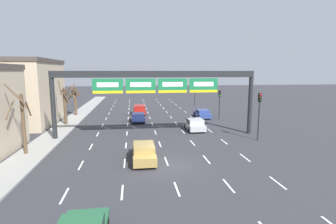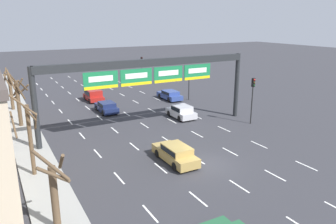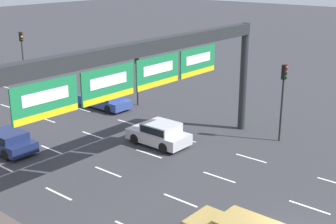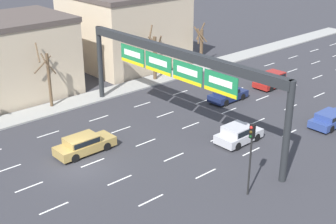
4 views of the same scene
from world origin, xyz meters
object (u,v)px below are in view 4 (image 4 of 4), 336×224
Objects in this scene: sign_gantry at (175,64)px; suv_red at (271,79)px; car_gold at (84,144)px; tree_bare_second at (155,54)px; tree_bare_furthest at (201,44)px; car_blue at (331,118)px; car_navy at (228,94)px; car_silver at (238,133)px; traffic_light_far_end at (251,146)px; tree_bare_third at (48,76)px.

sign_gantry is 5.57× the size of suv_red.
car_gold is at bearing -102.86° from sign_gantry.
car_gold is at bearing -57.94° from tree_bare_second.
tree_bare_second is 1.15× the size of tree_bare_furthest.
car_blue is at bearing 62.04° from car_gold.
car_gold is at bearing -89.79° from car_navy.
tree_bare_second reaches higher than car_navy.
car_navy is at bearing -92.97° from suv_red.
car_gold is 1.06× the size of car_blue.
traffic_light_far_end is (5.40, -5.43, 2.73)m from car_silver.
car_gold is 22.90m from suv_red.
tree_bare_second is at bearing 87.96° from tree_bare_third.
car_silver is (4.84, 2.35, -5.12)m from sign_gantry.
car_silver is 0.89× the size of car_blue.
tree_bare_furthest is at bearing -178.56° from suv_red.
tree_bare_furthest is at bearing 142.63° from car_silver.
sign_gantry is at bearing -52.09° from tree_bare_furthest.
tree_bare_second is (-9.58, 15.30, 2.26)m from car_gold.
traffic_light_far_end is 24.07m from tree_bare_second.
tree_bare_second is at bearing 146.26° from sign_gantry.
car_silver is 0.80× the size of traffic_light_far_end.
sign_gantry is 3.73× the size of tree_bare_second.
suv_red is 0.80× the size of traffic_light_far_end.
suv_red is 22.77m from tree_bare_third.
sign_gantry reaches higher than car_navy.
sign_gantry is at bearing -78.12° from car_navy.
sign_gantry is at bearing -84.41° from suv_red.
car_silver is at bearing -17.90° from tree_bare_second.
tree_bare_second is at bearing 122.06° from car_gold.
traffic_light_far_end is (2.21, -13.80, 2.81)m from car_blue.
car_navy is at bearing 136.55° from car_silver.
car_gold is at bearing -15.17° from tree_bare_third.
car_gold is 24.77m from tree_bare_furthest.
car_gold is 10.65m from tree_bare_third.
car_navy is 17.09m from tree_bare_third.
traffic_light_far_end is at bearing 5.00° from tree_bare_third.
car_gold is 0.79× the size of tree_bare_second.
tree_bare_third is at bearing -92.04° from tree_bare_second.
traffic_light_far_end reaches higher than car_silver.
tree_bare_second is (-19.37, -3.15, 2.33)m from car_blue.
car_navy is at bearing 135.78° from traffic_light_far_end.
tree_bare_furthest is at bearing 92.12° from tree_bare_second.
tree_bare_furthest is at bearing 127.91° from sign_gantry.
car_blue is at bearing 38.43° from tree_bare_third.
car_navy is 17.07m from traffic_light_far_end.
sign_gantry is 13.94m from tree_bare_second.
suv_red is (0.28, 22.89, 0.11)m from car_gold.
sign_gantry is at bearing 22.99° from tree_bare_third.
car_silver is at bearing -110.84° from car_blue.
car_navy is 0.83× the size of traffic_light_far_end.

